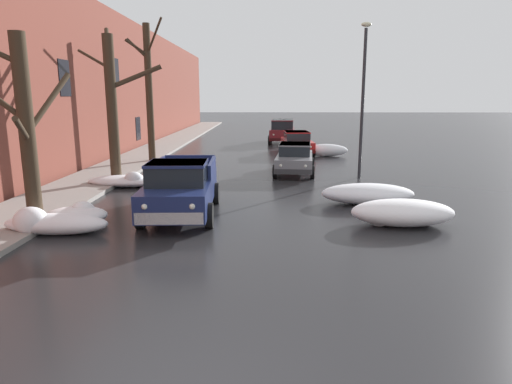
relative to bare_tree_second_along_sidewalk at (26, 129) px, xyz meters
The scene contains 16 objects.
left_sidewalk_slab 10.92m from the bare_tree_second_along_sidewalk, 96.19° to the left, with size 2.77×80.00×0.15m, color gray.
brick_townhouse_facade 11.05m from the bare_tree_second_along_sidewalk, 106.05° to the left, with size 0.63×80.00×8.61m.
snow_bank_near_corner_left 6.75m from the bare_tree_second_along_sidewalk, 83.84° to the left, with size 3.19×1.48×0.65m.
snow_bank_along_left_kerb 10.49m from the bare_tree_second_along_sidewalk, ahead, with size 2.91×1.50×0.75m.
snow_bank_mid_block_left 2.55m from the bare_tree_second_along_sidewalk, 27.49° to the right, with size 2.79×0.98×0.76m.
snow_bank_near_corner_right 18.84m from the bare_tree_second_along_sidewalk, 57.77° to the left, with size 2.67×0.95×0.75m.
snow_bank_along_right_kerb 2.76m from the bare_tree_second_along_sidewalk, 40.51° to the left, with size 1.79×1.42×0.61m.
snow_bank_far_right_pile 10.67m from the bare_tree_second_along_sidewalk, 19.07° to the left, with size 3.16×1.47×0.69m.
bare_tree_second_along_sidewalk is the anchor object (origin of this frame).
bare_tree_mid_block 6.82m from the bare_tree_second_along_sidewalk, 89.48° to the left, with size 3.38×1.45×6.41m.
bare_tree_far_down_block 12.86m from the bare_tree_second_along_sidewalk, 89.90° to the left, with size 2.08×1.49×7.45m.
pickup_truck_darkblue_approaching_near_lane 4.48m from the bare_tree_second_along_sidewalk, 24.03° to the left, with size 2.30×5.02×1.76m.
sedan_grey_parked_kerbside_close 12.42m from the bare_tree_second_along_sidewalk, 51.19° to the left, with size 2.16×4.26×1.42m.
sedan_red_parked_kerbside_mid 19.04m from the bare_tree_second_along_sidewalk, 64.08° to the left, with size 2.10×4.44×1.42m.
suv_maroon_parked_far_down_block 25.17m from the bare_tree_second_along_sidewalk, 72.37° to the left, with size 2.29×4.60×1.82m.
street_lamp_post 13.55m from the bare_tree_second_along_sidewalk, 38.74° to the left, with size 0.44×0.24×6.69m.
Camera 1 is at (0.86, -4.29, 3.62)m, focal length 31.64 mm.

